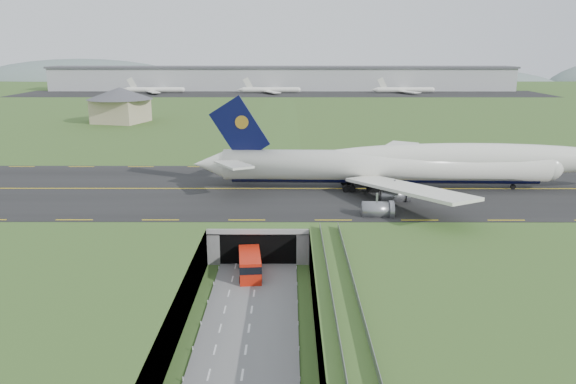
{
  "coord_description": "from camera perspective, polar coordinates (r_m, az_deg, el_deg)",
  "views": [
    {
      "loc": [
        4.9,
        -74.73,
        33.19
      ],
      "look_at": [
        4.65,
        20.0,
        8.81
      ],
      "focal_mm": 35.0,
      "sensor_mm": 36.0,
      "label": 1
    }
  ],
  "objects": [
    {
      "name": "cargo_terminal",
      "position": [
        374.67,
        -0.61,
        11.49
      ],
      "size": [
        320.0,
        67.0,
        15.6
      ],
      "color": "#B2B2B2",
      "rests_on": "ground"
    },
    {
      "name": "shuttle_tram",
      "position": [
        84.49,
        -3.89,
        -7.36
      ],
      "size": [
        4.02,
        8.74,
        3.43
      ],
      "rotation": [
        0.0,
        0.0,
        0.1
      ],
      "color": "red",
      "rests_on": "ground"
    },
    {
      "name": "taxiway",
      "position": [
        111.2,
        -2.38,
        0.32
      ],
      "size": [
        800.0,
        44.0,
        0.18
      ],
      "primitive_type": "cube",
      "color": "black",
      "rests_on": "airfield_deck"
    },
    {
      "name": "guideway",
      "position": [
        62.51,
        5.86,
        -12.12
      ],
      "size": [
        3.0,
        53.0,
        7.05
      ],
      "color": "#A8A8A3",
      "rests_on": "ground"
    },
    {
      "name": "jumbo_jet",
      "position": [
        112.78,
        12.84,
        2.77
      ],
      "size": [
        86.96,
        57.26,
        18.95
      ],
      "rotation": [
        0.0,
        0.0,
        -0.03
      ],
      "color": "silver",
      "rests_on": "ground"
    },
    {
      "name": "tunnel_portal",
      "position": [
        96.32,
        -2.78,
        -3.64
      ],
      "size": [
        17.0,
        22.3,
        6.0
      ],
      "color": "gray",
      "rests_on": "ground"
    },
    {
      "name": "trench_road",
      "position": [
        75.1,
        -3.68,
        -11.74
      ],
      "size": [
        12.0,
        75.0,
        0.2
      ],
      "primitive_type": "cube",
      "color": "slate",
      "rests_on": "ground"
    },
    {
      "name": "distant_hills",
      "position": [
        509.58,
        6.96,
        10.15
      ],
      "size": [
        700.0,
        91.0,
        60.0
      ],
      "color": "slate",
      "rests_on": "ground"
    },
    {
      "name": "service_building",
      "position": [
        219.92,
        -16.68,
        8.77
      ],
      "size": [
        29.56,
        29.56,
        13.1
      ],
      "rotation": [
        0.0,
        0.0,
        -0.27
      ],
      "color": "tan",
      "rests_on": "ground"
    },
    {
      "name": "airfield_deck",
      "position": [
        80.75,
        -3.37,
        -7.55
      ],
      "size": [
        800.0,
        800.0,
        6.0
      ],
      "primitive_type": "cube",
      "color": "gray",
      "rests_on": "ground"
    },
    {
      "name": "ground",
      "position": [
        81.92,
        -3.34,
        -9.49
      ],
      "size": [
        900.0,
        900.0,
        0.0
      ],
      "primitive_type": "plane",
      "color": "#3C5522",
      "rests_on": "ground"
    }
  ]
}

